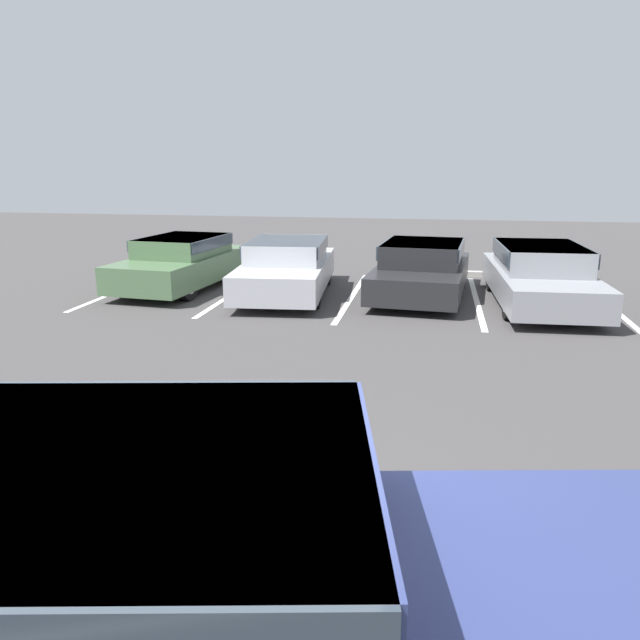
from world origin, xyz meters
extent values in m
plane|color=#423F3F|center=(0.00, 0.00, 0.00)|extent=(60.00, 60.00, 0.00)
cube|color=white|center=(-5.78, 10.39, 0.00)|extent=(0.12, 5.28, 0.01)
cube|color=white|center=(-3.07, 10.39, 0.00)|extent=(0.12, 5.28, 0.01)
cube|color=white|center=(-0.36, 10.39, 0.00)|extent=(0.12, 5.28, 0.01)
cube|color=white|center=(2.34, 10.39, 0.00)|extent=(0.12, 5.28, 0.01)
cube|color=white|center=(5.05, 10.39, 0.00)|extent=(0.12, 5.28, 0.01)
cube|color=navy|center=(0.13, -1.03, 1.46)|extent=(2.49, 2.16, 0.58)
cube|color=#2D3842|center=(0.13, -1.03, 1.59)|extent=(2.46, 2.21, 0.32)
cube|color=navy|center=(2.32, -0.61, 1.12)|extent=(2.57, 2.25, 0.13)
cylinder|color=black|center=(2.07, 0.16, 0.46)|extent=(0.96, 0.47, 0.93)
cylinder|color=#ADADB2|center=(2.07, 0.16, 0.46)|extent=(0.56, 0.40, 0.51)
cube|color=#4C6B47|center=(-4.44, 10.55, 0.48)|extent=(2.14, 4.35, 0.60)
cube|color=#4C6B47|center=(-4.44, 10.63, 1.00)|extent=(1.74, 2.32, 0.43)
cube|color=#2D3842|center=(-4.44, 10.63, 1.08)|extent=(1.80, 2.29, 0.26)
cylinder|color=black|center=(-3.82, 9.26, 0.33)|extent=(0.29, 0.68, 0.66)
cylinder|color=#ADADB2|center=(-3.82, 9.26, 0.33)|extent=(0.27, 0.39, 0.37)
cylinder|color=black|center=(-5.30, 9.40, 0.33)|extent=(0.29, 0.68, 0.66)
cylinder|color=#ADADB2|center=(-5.30, 9.40, 0.33)|extent=(0.27, 0.39, 0.37)
cylinder|color=black|center=(-3.59, 11.69, 0.33)|extent=(0.29, 0.68, 0.66)
cylinder|color=#ADADB2|center=(-3.59, 11.69, 0.33)|extent=(0.27, 0.39, 0.37)
cylinder|color=black|center=(-5.07, 11.83, 0.33)|extent=(0.29, 0.68, 0.66)
cylinder|color=#ADADB2|center=(-5.07, 11.83, 0.33)|extent=(0.27, 0.39, 0.37)
cube|color=#B7BABF|center=(-1.84, 10.27, 0.48)|extent=(2.15, 4.61, 0.59)
cube|color=#B7BABF|center=(-1.85, 10.36, 1.00)|extent=(1.76, 2.45, 0.45)
cube|color=#2D3842|center=(-1.85, 10.36, 1.09)|extent=(1.82, 2.41, 0.27)
cylinder|color=black|center=(-0.97, 9.04, 0.33)|extent=(0.27, 0.69, 0.67)
cylinder|color=#ADADB2|center=(-0.97, 9.04, 0.33)|extent=(0.25, 0.39, 0.37)
cylinder|color=black|center=(-2.50, 8.91, 0.33)|extent=(0.27, 0.69, 0.67)
cylinder|color=#ADADB2|center=(-2.50, 8.91, 0.33)|extent=(0.25, 0.39, 0.37)
cylinder|color=black|center=(-1.18, 11.63, 0.33)|extent=(0.27, 0.69, 0.67)
cylinder|color=#ADADB2|center=(-1.18, 11.63, 0.33)|extent=(0.25, 0.39, 0.37)
cylinder|color=black|center=(-2.72, 11.50, 0.33)|extent=(0.27, 0.69, 0.67)
cylinder|color=#ADADB2|center=(-2.72, 11.50, 0.33)|extent=(0.25, 0.39, 0.37)
cube|color=#232326|center=(1.14, 10.64, 0.44)|extent=(2.21, 4.40, 0.55)
cube|color=#232326|center=(1.15, 10.72, 0.96)|extent=(1.81, 2.35, 0.48)
cube|color=#2D3842|center=(1.15, 10.72, 1.06)|extent=(1.88, 2.31, 0.29)
cylinder|color=black|center=(1.82, 9.34, 0.31)|extent=(0.29, 0.63, 0.61)
cylinder|color=#ADADB2|center=(1.82, 9.34, 0.31)|extent=(0.28, 0.36, 0.34)
cylinder|color=black|center=(0.24, 9.48, 0.31)|extent=(0.29, 0.63, 0.61)
cylinder|color=#ADADB2|center=(0.24, 9.48, 0.31)|extent=(0.28, 0.36, 0.34)
cylinder|color=black|center=(2.03, 11.80, 0.31)|extent=(0.29, 0.63, 0.61)
cylinder|color=#ADADB2|center=(2.03, 11.80, 0.31)|extent=(0.28, 0.36, 0.34)
cylinder|color=black|center=(0.46, 11.94, 0.31)|extent=(0.29, 0.63, 0.61)
cylinder|color=#ADADB2|center=(0.46, 11.94, 0.31)|extent=(0.28, 0.36, 0.34)
cube|color=gray|center=(3.58, 10.21, 0.47)|extent=(1.99, 4.86, 0.56)
cube|color=gray|center=(3.58, 10.30, 1.00)|extent=(1.69, 2.55, 0.50)
cube|color=#2D3842|center=(3.58, 10.30, 1.10)|extent=(1.76, 2.51, 0.30)
cylinder|color=black|center=(4.41, 8.85, 0.34)|extent=(0.26, 0.68, 0.68)
cylinder|color=#ADADB2|center=(4.41, 8.85, 0.34)|extent=(0.26, 0.38, 0.37)
cylinder|color=black|center=(2.86, 8.79, 0.34)|extent=(0.26, 0.68, 0.68)
cylinder|color=#ADADB2|center=(2.86, 8.79, 0.34)|extent=(0.26, 0.38, 0.37)
cylinder|color=black|center=(4.30, 11.63, 0.34)|extent=(0.26, 0.68, 0.68)
cylinder|color=#ADADB2|center=(4.30, 11.63, 0.34)|extent=(0.26, 0.38, 0.37)
cylinder|color=black|center=(2.76, 11.57, 0.34)|extent=(0.26, 0.68, 0.68)
cylinder|color=#ADADB2|center=(2.76, 11.57, 0.34)|extent=(0.26, 0.38, 0.37)
cube|color=#B7B2A8|center=(2.28, 13.34, 0.07)|extent=(1.81, 0.20, 0.14)
camera|label=1|loc=(1.41, -3.17, 2.92)|focal=35.00mm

